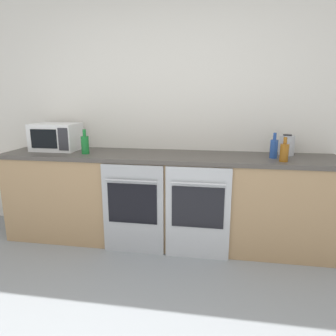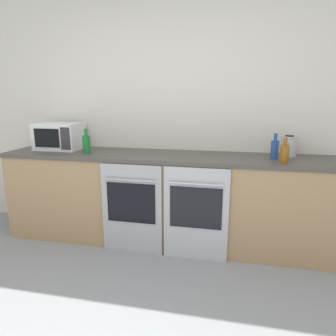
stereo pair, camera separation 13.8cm
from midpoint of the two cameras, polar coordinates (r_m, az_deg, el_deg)
name	(u,v)px [view 1 (the left image)]	position (r m, az deg, el deg)	size (l,w,h in m)	color
wall_back	(171,112)	(3.20, -0.66, 10.63)	(10.00, 0.06, 2.60)	silver
counter_back	(166,198)	(3.04, -1.69, -5.79)	(3.27, 0.62, 0.91)	tan
oven_left	(133,209)	(2.82, -8.11, -7.82)	(0.58, 0.06, 0.86)	#A8AAAF
oven_right	(198,213)	(2.71, 4.19, -8.62)	(0.58, 0.06, 0.86)	#B7BABF
microwave	(56,137)	(3.40, -21.60, 5.54)	(0.46, 0.34, 0.28)	silver
bottle_amber	(284,152)	(2.75, 19.93, 2.87)	(0.07, 0.07, 0.21)	#8C5114
bottle_blue	(274,148)	(2.88, 18.23, 3.60)	(0.07, 0.07, 0.23)	#234793
bottle_green	(85,144)	(3.08, -16.77, 4.36)	(0.08, 0.08, 0.24)	#19722D
kettle	(287,145)	(3.08, 20.49, 4.09)	(0.14, 0.14, 0.20)	#B7BABF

